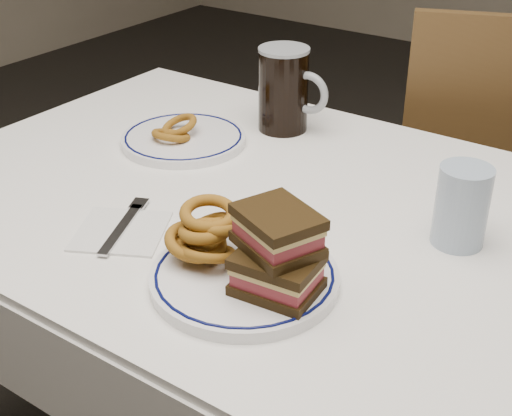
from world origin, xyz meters
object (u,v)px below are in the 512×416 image
Objects in this scene: beer_mug at (285,89)px; far_plate at (184,139)px; main_plate at (244,277)px; reuben_sandwich at (277,252)px; chair_far at (487,177)px.

far_plate is (-0.12, -0.17, -0.08)m from beer_mug.
reuben_sandwich is at bearing -2.86° from main_plate.
reuben_sandwich is 0.78× the size of beer_mug.
chair_far is 0.66m from beer_mug.
chair_far is 3.90× the size of far_plate.
chair_far is at bearing 90.86° from reuben_sandwich.
chair_far is at bearing 87.65° from main_plate.
beer_mug is at bearing 121.93° from reuben_sandwich.
far_plate is (-0.42, -0.67, 0.24)m from chair_far.
main_plate is 0.08m from reuben_sandwich.
reuben_sandwich is (0.06, -0.00, 0.06)m from main_plate.
beer_mug is 0.23m from far_plate.
main_plate is 0.50m from far_plate.
chair_far reaches higher than main_plate.
beer_mug is (-0.30, -0.50, 0.32)m from chair_far.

